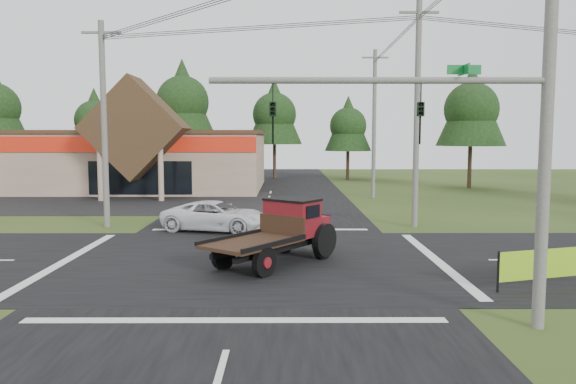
{
  "coord_description": "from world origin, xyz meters",
  "views": [
    {
      "loc": [
        1.32,
        -20.88,
        4.68
      ],
      "look_at": [
        1.39,
        4.23,
        2.2
      ],
      "focal_mm": 35.0,
      "sensor_mm": 36.0,
      "label": 1
    }
  ],
  "objects": [
    {
      "name": "cvs_building",
      "position": [
        -15.7,
        29.57,
        2.78
      ],
      "size": [
        30.4,
        18.2,
        9.19
      ],
      "color": "gray",
      "rests_on": "ground"
    },
    {
      "name": "tree_row_d",
      "position": [
        0.0,
        42.0,
        7.38
      ],
      "size": [
        6.16,
        6.16,
        11.11
      ],
      "color": "#332316",
      "rests_on": "ground"
    },
    {
      "name": "road_ew",
      "position": [
        0.0,
        0.0,
        0.01
      ],
      "size": [
        120.0,
        12.0,
        0.02
      ],
      "primitive_type": "cube",
      "color": "black",
      "rests_on": "ground"
    },
    {
      "name": "traffic_signal_mast",
      "position": [
        5.82,
        -7.5,
        4.43
      ],
      "size": [
        8.12,
        0.24,
        7.0
      ],
      "color": "#595651",
      "rests_on": "ground"
    },
    {
      "name": "tree_row_b",
      "position": [
        -20.0,
        42.0,
        6.7
      ],
      "size": [
        5.6,
        5.6,
        10.1
      ],
      "color": "#332316",
      "rests_on": "ground"
    },
    {
      "name": "white_pickup",
      "position": [
        -2.17,
        6.83,
        0.74
      ],
      "size": [
        5.79,
        3.7,
        1.49
      ],
      "primitive_type": "imported",
      "rotation": [
        0.0,
        0.0,
        1.32
      ],
      "color": "white",
      "rests_on": "ground"
    },
    {
      "name": "utility_pole_ne",
      "position": [
        8.0,
        8.0,
        5.89
      ],
      "size": [
        2.0,
        0.3,
        11.5
      ],
      "color": "#595651",
      "rests_on": "ground"
    },
    {
      "name": "parking_apron",
      "position": [
        -14.0,
        19.0,
        0.01
      ],
      "size": [
        28.0,
        14.0,
        0.02
      ],
      "primitive_type": "cube",
      "color": "black",
      "rests_on": "ground"
    },
    {
      "name": "utility_pole_nw",
      "position": [
        -8.0,
        8.0,
        5.39
      ],
      "size": [
        2.0,
        0.3,
        10.5
      ],
      "color": "#595651",
      "rests_on": "ground"
    },
    {
      "name": "utility_pole_n",
      "position": [
        8.0,
        22.0,
        5.74
      ],
      "size": [
        2.0,
        0.3,
        11.2
      ],
      "color": "#595651",
      "rests_on": "ground"
    },
    {
      "name": "ground",
      "position": [
        0.0,
        0.0,
        0.0
      ],
      "size": [
        120.0,
        120.0,
        0.0
      ],
      "primitive_type": "plane",
      "color": "#2B4016",
      "rests_on": "ground"
    },
    {
      "name": "road_ns",
      "position": [
        0.0,
        0.0,
        0.01
      ],
      "size": [
        12.0,
        120.0,
        0.02
      ],
      "primitive_type": "cube",
      "color": "black",
      "rests_on": "ground"
    },
    {
      "name": "tree_row_c",
      "position": [
        -10.0,
        41.0,
        8.72
      ],
      "size": [
        7.28,
        7.28,
        13.13
      ],
      "color": "#332316",
      "rests_on": "ground"
    },
    {
      "name": "tree_row_e",
      "position": [
        8.0,
        40.0,
        6.03
      ],
      "size": [
        5.04,
        5.04,
        9.09
      ],
      "color": "#332316",
      "rests_on": "ground"
    },
    {
      "name": "antique_flatbed_truck",
      "position": [
        0.85,
        -0.64,
        1.19
      ],
      "size": [
        5.2,
        5.86,
        2.39
      ],
      "primitive_type": null,
      "rotation": [
        0.0,
        0.0,
        -0.65
      ],
      "color": "maroon",
      "rests_on": "ground"
    },
    {
      "name": "tree_side_ne",
      "position": [
        18.0,
        30.0,
        7.38
      ],
      "size": [
        6.16,
        6.16,
        11.11
      ],
      "color": "#332316",
      "rests_on": "ground"
    },
    {
      "name": "utility_pole_nr",
      "position": [
        7.5,
        -7.5,
        5.64
      ],
      "size": [
        2.0,
        0.3,
        11.0
      ],
      "color": "#595651",
      "rests_on": "ground"
    },
    {
      "name": "roadside_banner",
      "position": [
        9.42,
        -3.88,
        0.64
      ],
      "size": [
        3.61,
        1.22,
        1.28
      ],
      "primitive_type": null,
      "rotation": [
        0.0,
        0.0,
        0.3
      ],
      "color": "#7DB418",
      "rests_on": "ground"
    }
  ]
}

